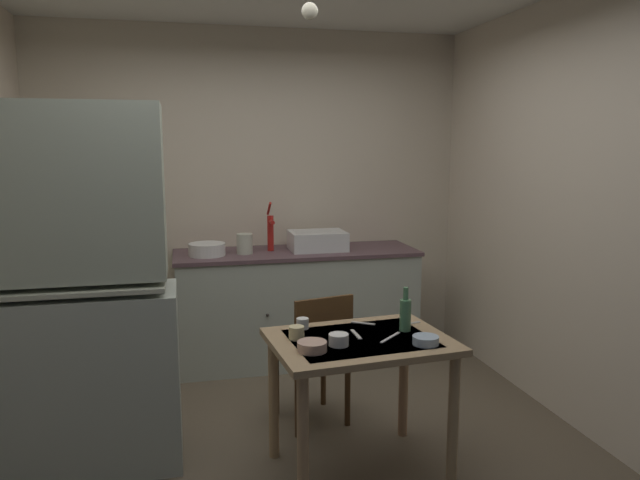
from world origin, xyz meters
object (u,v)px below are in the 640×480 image
serving_bowl_wide (426,340)px  glass_bottle (405,314)px  teacup_mint (297,333)px  hutch_cabinet (71,305)px  mixing_bowl_counter (207,249)px  dining_table (360,360)px  sink_basin (317,240)px  chair_far_side (316,354)px  hand_pump (271,230)px

serving_bowl_wide → glass_bottle: size_ratio=0.55×
teacup_mint → hutch_cabinet: bearing=164.7°
mixing_bowl_counter → dining_table: 1.85m
sink_basin → glass_bottle: (0.11, -1.66, -0.14)m
dining_table → glass_bottle: glass_bottle is taller
mixing_bowl_counter → teacup_mint: mixing_bowl_counter is taller
mixing_bowl_counter → chair_far_side: mixing_bowl_counter is taller
teacup_mint → glass_bottle: 0.60m
sink_basin → glass_bottle: size_ratio=1.82×
sink_basin → chair_far_side: 1.29m
hand_pump → teacup_mint: 1.74m
sink_basin → serving_bowl_wide: sink_basin is taller
hand_pump → dining_table: 1.84m
sink_basin → mixing_bowl_counter: (-0.87, -0.05, -0.03)m
hutch_cabinet → mixing_bowl_counter: size_ratio=7.03×
hutch_cabinet → teacup_mint: hutch_cabinet is taller
glass_bottle → sink_basin: bearing=93.7°
serving_bowl_wide → sink_basin: bearing=93.8°
mixing_bowl_counter → dining_table: mixing_bowl_counter is taller
hutch_cabinet → sink_basin: hutch_cabinet is taller
dining_table → sink_basin: bearing=84.5°
chair_far_side → hand_pump: bearing=94.5°
hutch_cabinet → serving_bowl_wide: size_ratio=14.60×
hutch_cabinet → serving_bowl_wide: (1.76, -0.54, -0.15)m
chair_far_side → glass_bottle: (0.38, -0.51, 0.38)m
dining_table → glass_bottle: size_ratio=4.05×
dining_table → teacup_mint: 0.37m
glass_bottle → teacup_mint: bearing=-179.5°
hutch_cabinet → sink_basin: bearing=39.6°
sink_basin → teacup_mint: bearing=-106.5°
hand_pump → dining_table: hand_pump is taller
hutch_cabinet → chair_far_side: (1.36, 0.20, -0.46)m
hutch_cabinet → sink_basin: 2.12m
hutch_cabinet → chair_far_side: 1.44m
dining_table → serving_bowl_wide: (0.29, -0.17, 0.14)m
hand_pump → hutch_cabinet: bearing=-132.1°
dining_table → serving_bowl_wide: size_ratio=7.32×
hand_pump → sink_basin: bearing=-7.0°
hutch_cabinet → sink_basin: (1.63, 1.35, 0.07)m
mixing_bowl_counter → dining_table: (0.71, -1.68, -0.33)m
dining_table → serving_bowl_wide: bearing=-29.5°
hand_pump → glass_bottle: hand_pump is taller
sink_basin → teacup_mint: size_ratio=5.41×
hutch_cabinet → hand_pump: 1.89m
serving_bowl_wide → mixing_bowl_counter: bearing=118.5°
hand_pump → dining_table: size_ratio=0.40×
hutch_cabinet → dining_table: size_ratio=2.00×
sink_basin → teacup_mint: 1.75m
hutch_cabinet → serving_bowl_wide: 1.85m
teacup_mint → sink_basin: bearing=73.5°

